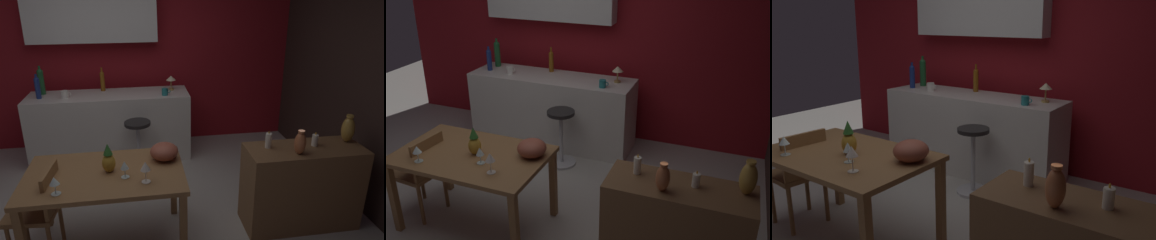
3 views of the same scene
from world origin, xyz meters
The scene contains 23 objects.
ground_plane centered at (0.00, 0.00, 0.00)m, with size 9.00×9.00×0.00m, color #B7B2A8.
wall_kitchen_back centered at (-0.06, 2.08, 1.41)m, with size 5.20×0.33×2.60m.
wall_side_right centered at (2.55, 0.30, 1.30)m, with size 0.10×4.40×2.60m, color #33231E.
dining_table centered at (-0.07, -0.27, 0.65)m, with size 1.34×0.84×0.74m.
kitchen_counter centered at (-0.14, 1.57, 0.45)m, with size 2.10×0.60×0.90m, color silver.
sideboard_cabinet centered at (1.75, -0.25, 0.41)m, with size 1.10×0.44×0.82m, color brown.
chair_near_window centered at (-0.62, -0.32, 0.48)m, with size 0.43×0.43×0.84m.
bar_stool centered at (0.22, 1.05, 0.36)m, with size 0.34×0.34×0.68m.
wine_glass_left centered at (-0.41, -0.55, 0.85)m, with size 0.08×0.08×0.14m.
wine_glass_right centered at (0.27, -0.48, 0.88)m, with size 0.08×0.08×0.18m.
wine_glass_center centered at (0.10, -0.38, 0.85)m, with size 0.07×0.07×0.15m.
pineapple_centerpiece centered at (-0.03, -0.26, 0.85)m, with size 0.11×0.11×0.26m.
fruit_bowl centered at (0.45, -0.11, 0.82)m, with size 0.26×0.26×0.15m, color #9E4C38.
wine_bottle_cobalt centered at (-1.00, 1.51, 1.05)m, with size 0.06×0.06×0.31m.
wine_bottle_green centered at (-1.00, 1.71, 1.08)m, with size 0.08×0.08×0.38m.
wine_bottle_amber centered at (-0.22, 1.75, 1.05)m, with size 0.06×0.06×0.32m.
cup_teal centered at (0.59, 1.40, 0.95)m, with size 0.11×0.08×0.09m.
cup_white centered at (-0.67, 1.47, 0.95)m, with size 0.12×0.09×0.10m.
counter_lamp centered at (0.70, 1.65, 1.05)m, with size 0.13×0.13×0.20m.
pillar_candle_tall centered at (1.41, -0.18, 0.89)m, with size 0.06×0.06×0.16m.
pillar_candle_short centered at (1.85, -0.21, 0.87)m, with size 0.06×0.06×0.13m.
vase_copper centered at (1.63, -0.35, 0.93)m, with size 0.10×0.10×0.22m.
vase_brass centered at (2.20, -0.18, 0.95)m, with size 0.12×0.12×0.27m.
Camera 1 is at (0.24, -2.94, 2.19)m, focal length 32.34 mm.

